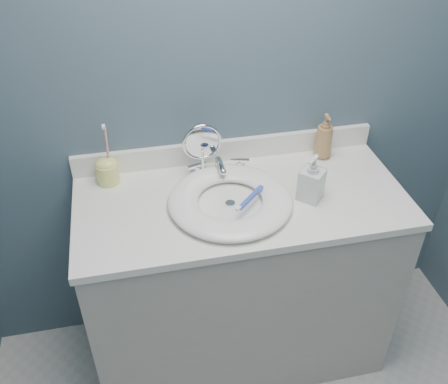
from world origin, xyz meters
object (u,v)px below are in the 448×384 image
object	(u,v)px
makeup_mirror	(202,148)
soap_bottle_clear	(312,178)
soap_bottle_amber	(324,136)
toothbrush_holder	(107,170)

from	to	relation	value
makeup_mirror	soap_bottle_clear	distance (m)	0.42
makeup_mirror	soap_bottle_amber	size ratio (longest dim) A/B	1.17
soap_bottle_clear	toothbrush_holder	world-z (taller)	toothbrush_holder
makeup_mirror	toothbrush_holder	distance (m)	0.37
soap_bottle_amber	soap_bottle_clear	distance (m)	0.29
makeup_mirror	soap_bottle_amber	distance (m)	0.50
toothbrush_holder	soap_bottle_amber	bearing A→B (deg)	-0.11
makeup_mirror	toothbrush_holder	xyz separation A→B (m)	(-0.36, 0.03, -0.07)
soap_bottle_amber	toothbrush_holder	world-z (taller)	toothbrush_holder
makeup_mirror	soap_bottle_amber	xyz separation A→B (m)	(0.50, 0.03, -0.03)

